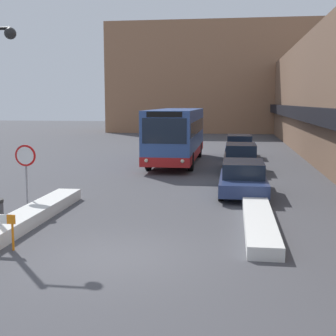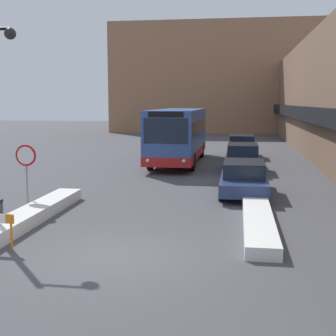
{
  "view_description": "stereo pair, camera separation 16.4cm",
  "coord_description": "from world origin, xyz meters",
  "px_view_note": "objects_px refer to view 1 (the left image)",
  "views": [
    {
      "loc": [
        2.77,
        -10.85,
        3.8
      ],
      "look_at": [
        0.48,
        5.48,
        1.47
      ],
      "focal_mm": 50.0,
      "sensor_mm": 36.0,
      "label": 1
    },
    {
      "loc": [
        2.93,
        -10.82,
        3.8
      ],
      "look_at": [
        0.48,
        5.48,
        1.47
      ],
      "focal_mm": 50.0,
      "sensor_mm": 36.0,
      "label": 2
    }
  ],
  "objects_px": {
    "city_bus": "(177,134)",
    "parked_car_front": "(243,178)",
    "stop_sign": "(26,163)",
    "parked_car_middle": "(241,157)",
    "parked_car_back": "(239,146)"
  },
  "relations": [
    {
      "from": "city_bus",
      "to": "parked_car_middle",
      "type": "relative_size",
      "value": 2.26
    },
    {
      "from": "parked_car_front",
      "to": "parked_car_back",
      "type": "bearing_deg",
      "value": 90.0
    },
    {
      "from": "parked_car_back",
      "to": "stop_sign",
      "type": "bearing_deg",
      "value": -114.38
    },
    {
      "from": "parked_car_middle",
      "to": "parked_car_back",
      "type": "relative_size",
      "value": 1.04
    },
    {
      "from": "city_bus",
      "to": "parked_car_back",
      "type": "relative_size",
      "value": 2.36
    },
    {
      "from": "parked_car_middle",
      "to": "parked_car_back",
      "type": "xyz_separation_m",
      "value": [
        0.0,
        6.47,
        0.01
      ]
    },
    {
      "from": "city_bus",
      "to": "parked_car_middle",
      "type": "bearing_deg",
      "value": -35.88
    },
    {
      "from": "parked_car_front",
      "to": "parked_car_back",
      "type": "distance_m",
      "value": 13.13
    },
    {
      "from": "city_bus",
      "to": "parked_car_back",
      "type": "height_order",
      "value": "city_bus"
    },
    {
      "from": "parked_car_front",
      "to": "parked_car_back",
      "type": "xyz_separation_m",
      "value": [
        0.0,
        13.13,
        0.08
      ]
    },
    {
      "from": "stop_sign",
      "to": "parked_car_front",
      "type": "bearing_deg",
      "value": 26.53
    },
    {
      "from": "city_bus",
      "to": "stop_sign",
      "type": "relative_size",
      "value": 4.59
    },
    {
      "from": "parked_car_front",
      "to": "stop_sign",
      "type": "xyz_separation_m",
      "value": [
        -7.69,
        -3.84,
        0.98
      ]
    },
    {
      "from": "city_bus",
      "to": "parked_car_front",
      "type": "distance_m",
      "value": 10.35
    },
    {
      "from": "parked_car_front",
      "to": "parked_car_back",
      "type": "relative_size",
      "value": 1.03
    }
  ]
}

